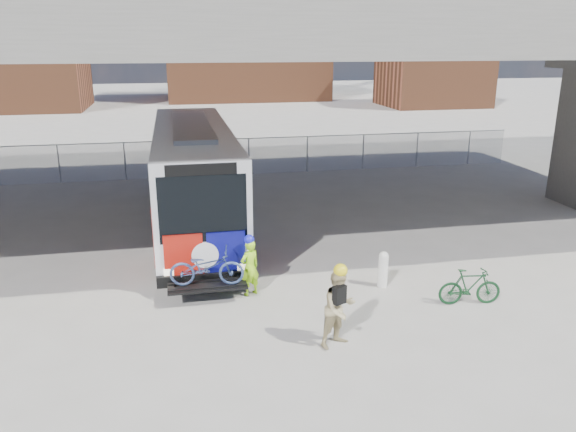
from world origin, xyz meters
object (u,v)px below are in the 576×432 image
object	(u,v)px
bollard	(383,268)
bike_parked	(470,287)
cyclist_hivis	(250,266)
bus	(194,168)
cyclist_tan	(339,307)

from	to	relation	value
bollard	bike_parked	size ratio (longest dim) A/B	0.64
cyclist_hivis	bike_parked	world-z (taller)	cyclist_hivis
bus	bollard	xyz separation A→B (m)	(4.73, -6.54, -1.56)
cyclist_hivis	bus	bearing A→B (deg)	-107.64
cyclist_tan	bollard	bearing A→B (deg)	27.87
bus	cyclist_hivis	size ratio (longest dim) A/B	7.78
bollard	cyclist_hivis	distance (m)	3.62
bus	bollard	bearing A→B (deg)	-54.12
bollard	cyclist_hivis	xyz separation A→B (m)	(-3.60, 0.22, 0.26)
cyclist_hivis	bike_parked	bearing A→B (deg)	134.82
bike_parked	bus	bearing A→B (deg)	46.88
cyclist_hivis	bike_parked	size ratio (longest dim) A/B	1.05
bus	cyclist_hivis	bearing A→B (deg)	-79.87
bus	cyclist_hivis	xyz separation A→B (m)	(1.13, -6.31, -1.30)
cyclist_hivis	bike_parked	distance (m)	5.64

